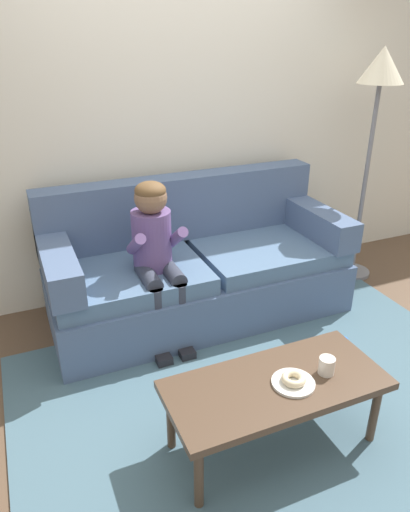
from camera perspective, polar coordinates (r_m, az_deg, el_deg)
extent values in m
plane|color=brown|center=(3.08, 5.69, -13.93)|extent=(10.00, 10.00, 0.00)
cube|color=silver|center=(3.71, -4.12, 16.86)|extent=(8.00, 0.10, 2.80)
cube|color=#476675|center=(2.92, 8.13, -16.65)|extent=(2.89, 2.06, 0.01)
cube|color=slate|center=(3.56, -0.72, -4.18)|extent=(2.15, 0.90, 0.38)
cube|color=slate|center=(3.25, -9.17, -2.55)|extent=(1.03, 0.74, 0.12)
cube|color=slate|center=(3.62, 7.43, 0.59)|extent=(1.03, 0.74, 0.12)
cube|color=slate|center=(3.63, -2.90, 5.93)|extent=(2.15, 0.20, 0.48)
cube|color=slate|center=(3.17, -17.25, -0.82)|extent=(0.20, 0.90, 0.22)
cube|color=slate|center=(3.82, 12.88, 4.27)|extent=(0.20, 0.90, 0.22)
cube|color=#4C3828|center=(2.42, 8.51, -15.05)|extent=(1.09, 0.49, 0.04)
cylinder|color=#4C3828|center=(2.29, -0.75, -24.98)|extent=(0.04, 0.04, 0.37)
cylinder|color=#4C3828|center=(2.69, 19.63, -17.35)|extent=(0.04, 0.04, 0.37)
cylinder|color=#4C3828|center=(2.53, -4.12, -19.03)|extent=(0.04, 0.04, 0.37)
cylinder|color=#4C3828|center=(2.90, 14.79, -13.15)|extent=(0.04, 0.04, 0.37)
cylinder|color=#664C84|center=(3.16, -6.38, 1.94)|extent=(0.26, 0.26, 0.40)
sphere|color=#846047|center=(3.03, -6.54, 6.95)|extent=(0.21, 0.21, 0.21)
ellipsoid|color=brown|center=(3.02, -6.58, 7.80)|extent=(0.20, 0.20, 0.12)
cylinder|color=#333847|center=(3.09, -6.79, -2.55)|extent=(0.11, 0.30, 0.11)
cylinder|color=#333847|center=(3.08, -5.75, -7.55)|extent=(0.09, 0.09, 0.44)
cube|color=black|center=(3.18, -5.27, -11.78)|extent=(0.10, 0.20, 0.06)
cylinder|color=#664C84|center=(3.02, -8.28, 1.40)|extent=(0.07, 0.29, 0.23)
cylinder|color=#333847|center=(3.13, -3.99, -2.02)|extent=(0.11, 0.30, 0.11)
cylinder|color=#333847|center=(3.12, -2.94, -6.94)|extent=(0.09, 0.09, 0.44)
cube|color=black|center=(3.22, -2.52, -11.14)|extent=(0.10, 0.20, 0.06)
cylinder|color=#664C84|center=(3.09, -3.42, 2.23)|extent=(0.07, 0.29, 0.23)
cylinder|color=white|center=(2.41, 10.52, -14.72)|extent=(0.21, 0.21, 0.01)
torus|color=beige|center=(2.39, 10.57, -14.26)|extent=(0.17, 0.17, 0.04)
cylinder|color=silver|center=(2.48, 14.37, -12.62)|extent=(0.08, 0.08, 0.09)
cube|color=blue|center=(3.39, 15.13, -10.17)|extent=(0.16, 0.09, 0.05)
cylinder|color=blue|center=(3.35, 13.95, -10.57)|extent=(0.06, 0.06, 0.05)
cylinder|color=blue|center=(3.44, 16.27, -9.79)|extent=(0.06, 0.06, 0.05)
cylinder|color=slate|center=(4.41, 17.16, -1.80)|extent=(0.30, 0.30, 0.03)
cylinder|color=slate|center=(4.11, 18.63, 8.41)|extent=(0.04, 0.04, 1.61)
cone|color=beige|center=(3.97, 20.51, 20.68)|extent=(0.34, 0.34, 0.26)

